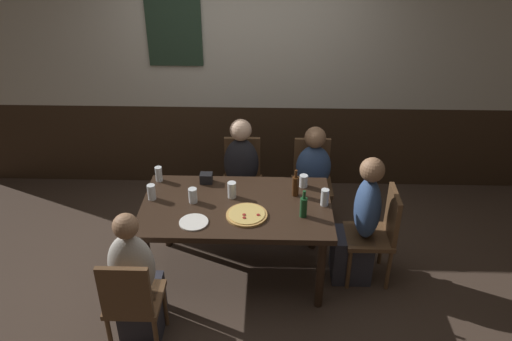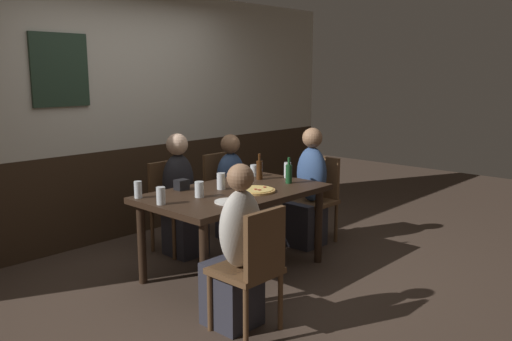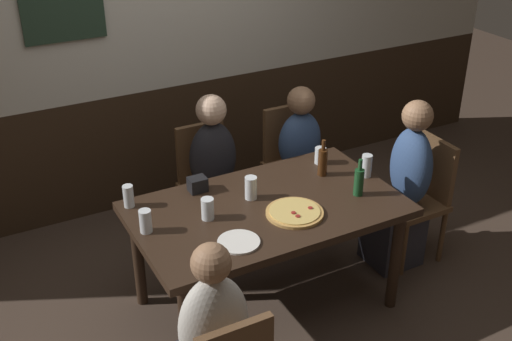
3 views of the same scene
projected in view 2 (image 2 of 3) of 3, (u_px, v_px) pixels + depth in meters
ground_plane at (235, 272)px, 4.67m from camera, size 12.00×12.00×0.00m
wall_back at (123, 115)px, 5.53m from camera, size 6.40×0.13×2.60m
dining_table at (235, 200)px, 4.55m from camera, size 1.60×0.94×0.74m
chair_left_near at (253, 264)px, 3.48m from camera, size 0.40×0.40×0.88m
chair_right_far at (223, 190)px, 5.68m from camera, size 0.40×0.40×0.88m
chair_mid_far at (171, 201)px, 5.17m from camera, size 0.40×0.40×0.88m
chair_head_east at (318, 194)px, 5.45m from camera, size 0.40×0.40×0.88m
person_left_near at (236, 260)px, 3.59m from camera, size 0.34×0.37×1.16m
person_right_far at (234, 194)px, 5.57m from camera, size 0.34×0.37×1.11m
person_mid_far at (182, 203)px, 5.06m from camera, size 0.34×0.37×1.17m
person_head_east at (309, 196)px, 5.34m from camera, size 0.37×0.34×1.20m
pizza at (256, 190)px, 4.49m from camera, size 0.34×0.34×0.03m
beer_glass_tall at (161, 196)px, 4.05m from camera, size 0.07×0.07×0.14m
tumbler_short at (138, 191)px, 4.26m from camera, size 0.06×0.06×0.14m
pint_glass_pale at (221, 182)px, 4.57m from camera, size 0.07×0.07×0.14m
beer_glass_half at (288, 171)px, 5.07m from camera, size 0.07×0.07×0.15m
pint_glass_amber at (254, 171)px, 5.15m from camera, size 0.07×0.07×0.11m
highball_clear at (199, 190)px, 4.28m from camera, size 0.07×0.07×0.13m
beer_bottle_green at (289, 173)px, 4.81m from camera, size 0.06×0.06×0.24m
beer_bottle_brown at (259, 169)px, 4.99m from camera, size 0.06×0.06×0.25m
plate_white_large at (229, 202)px, 4.12m from camera, size 0.23×0.23×0.01m
condiment_caddy at (182, 185)px, 4.55m from camera, size 0.11×0.09×0.09m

